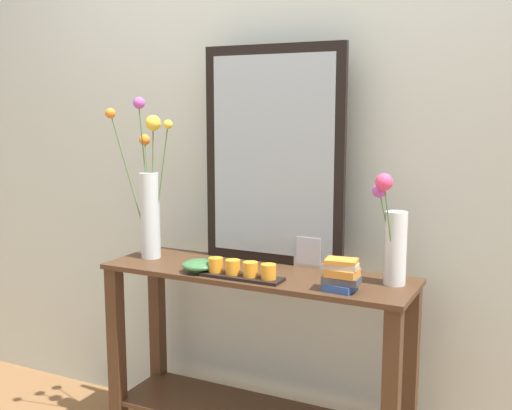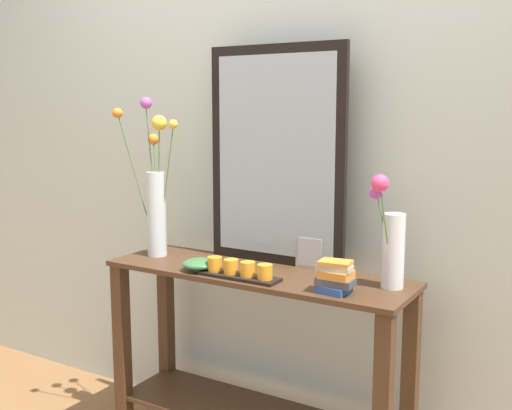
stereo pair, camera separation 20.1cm
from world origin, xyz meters
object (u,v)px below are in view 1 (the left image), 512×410
Objects in this scene: console_table at (256,349)px; candle_tray at (242,271)px; tall_vase_left at (150,197)px; mirror_leaning at (272,156)px; picture_frame_small at (309,251)px; book_stack at (341,276)px; vase_right at (393,238)px; decorative_bowl at (200,265)px.

candle_tray reaches higher than console_table.
tall_vase_left is 0.57m from candle_tray.
mirror_leaning is 0.49m from candle_tray.
tall_vase_left reaches higher than picture_frame_small.
book_stack is at bearing -7.30° from tall_vase_left.
mirror_leaning is at bearing 168.58° from vase_right.
mirror_leaning reaches higher than vase_right.
candle_tray is 2.29× the size of decorative_bowl.
tall_vase_left reaches higher than decorative_bowl.
vase_right is 3.03× the size of picture_frame_small.
mirror_leaning reaches higher than decorative_bowl.
book_stack is at bearing 0.04° from decorative_bowl.
decorative_bowl reaches higher than console_table.
console_table is at bearing -138.43° from picture_frame_small.
decorative_bowl is (-0.19, -0.26, -0.41)m from mirror_leaning.
mirror_leaning reaches higher than book_stack.
book_stack reaches higher than decorative_bowl.
decorative_bowl is (-0.71, -0.16, -0.15)m from vase_right.
mirror_leaning is 0.52m from decorative_bowl.
candle_tray is at bearing -90.80° from console_table.
console_table is 8.89× the size of decorative_bowl.
book_stack is at bearing -15.82° from console_table.
decorative_bowl is at bearing -144.27° from picture_frame_small.
tall_vase_left is 0.71m from picture_frame_small.
picture_frame_small reaches higher than console_table.
console_table is 3.03× the size of vase_right.
console_table is at bearing 89.20° from candle_tray.
decorative_bowl is (0.31, -0.11, -0.23)m from tall_vase_left.
decorative_bowl is at bearing -150.11° from console_table.
mirror_leaning reaches higher than console_table.
tall_vase_left is 5.02× the size of picture_frame_small.
console_table is 1.41× the size of mirror_leaning.
mirror_leaning is 0.55m from tall_vase_left.
tall_vase_left is 0.92m from book_stack.
vase_right is 0.57m from candle_tray.
tall_vase_left reaches higher than candle_tray.
vase_right is 3.16× the size of book_stack.
book_stack is at bearing -34.19° from mirror_leaning.
tall_vase_left is 1.65× the size of vase_right.
vase_right is 0.39m from picture_frame_small.
candle_tray is (-0.52, -0.17, -0.15)m from vase_right.
candle_tray is at bearing -2.79° from decorative_bowl.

